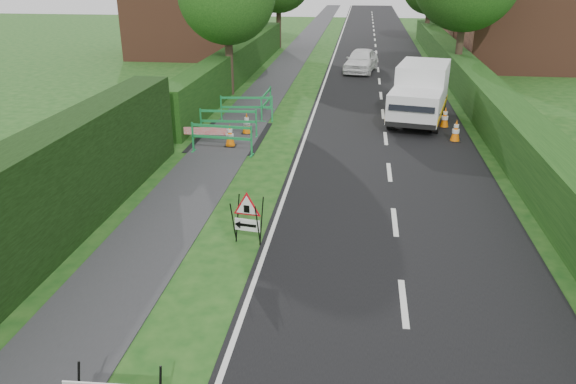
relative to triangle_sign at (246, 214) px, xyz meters
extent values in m
plane|color=#154614|center=(0.82, -2.96, -0.72)|extent=(120.00, 120.00, 0.00)
cube|color=black|center=(3.32, 32.04, -0.72)|extent=(6.00, 90.00, 0.02)
cube|color=#2D2D30|center=(-2.18, 32.04, -0.72)|extent=(2.00, 90.00, 0.02)
cube|color=#14380F|center=(-4.18, 19.04, -0.72)|extent=(1.00, 24.00, 1.80)
cube|color=#14380F|center=(7.32, 13.04, -0.72)|extent=(1.20, 50.00, 1.50)
cube|color=brown|center=(-9.18, 27.04, 2.03)|extent=(7.00, 7.00, 5.50)
cube|color=brown|center=(11.82, 25.04, 2.03)|extent=(7.00, 7.00, 5.50)
cube|color=brown|center=(12.82, 39.04, 2.03)|extent=(7.00, 7.00, 5.50)
cylinder|color=#2D2116|center=(-3.78, 15.04, 0.59)|extent=(0.36, 0.36, 2.62)
cylinder|color=#2D2116|center=(7.22, 19.04, 0.76)|extent=(0.36, 0.36, 2.97)
cylinder|color=#2D2116|center=(-3.78, 31.04, 0.68)|extent=(0.36, 0.36, 2.80)
cylinder|color=#2D2116|center=(7.22, 35.04, 0.50)|extent=(0.36, 0.36, 2.45)
cylinder|color=black|center=(-0.26, -0.08, -0.19)|extent=(0.07, 0.32, 1.04)
cylinder|color=black|center=(-0.22, 0.18, -0.19)|extent=(0.07, 0.32, 1.04)
cylinder|color=black|center=(0.29, -0.16, -0.19)|extent=(0.07, 0.32, 1.04)
cylinder|color=black|center=(0.33, 0.10, -0.19)|extent=(0.07, 0.32, 1.04)
cube|color=white|center=(0.03, -0.01, -0.26)|extent=(0.58, 0.10, 0.28)
cube|color=black|center=(0.03, -0.02, -0.26)|extent=(0.41, 0.07, 0.07)
cone|color=black|center=(-0.19, 0.01, -0.26)|extent=(0.15, 0.19, 0.17)
cube|color=black|center=(0.03, -0.03, 0.14)|extent=(0.13, 0.03, 0.17)
cube|color=silver|center=(4.80, 11.93, 0.54)|extent=(2.38, 3.26, 1.76)
cube|color=silver|center=(4.35, 9.74, 0.20)|extent=(2.17, 2.23, 1.08)
cube|color=black|center=(4.17, 8.84, 0.47)|extent=(1.62, 0.53, 0.50)
cube|color=#ECAE0C|center=(3.72, 11.27, -0.16)|extent=(0.93, 4.43, 0.22)
cube|color=#ECAE0C|center=(5.53, 10.90, -0.16)|extent=(0.93, 4.43, 0.22)
cube|color=black|center=(4.17, 8.85, -0.28)|extent=(1.78, 0.47, 0.18)
cylinder|color=black|center=(3.53, 9.86, -0.36)|extent=(0.36, 0.76, 0.73)
cylinder|color=black|center=(5.15, 9.53, -0.36)|extent=(0.36, 0.76, 0.73)
cylinder|color=black|center=(4.13, 12.74, -0.36)|extent=(0.36, 0.76, 0.73)
cylinder|color=black|center=(5.74, 12.41, -0.36)|extent=(0.36, 0.76, 0.73)
cube|color=black|center=(5.71, 8.53, -0.70)|extent=(0.38, 0.38, 0.04)
cone|color=orange|center=(5.71, 8.53, -0.31)|extent=(0.32, 0.32, 0.75)
cylinder|color=white|center=(5.71, 8.53, -0.35)|extent=(0.25, 0.25, 0.14)
cylinder|color=white|center=(5.71, 8.53, -0.16)|extent=(0.17, 0.17, 0.10)
cube|color=black|center=(5.56, 10.34, -0.70)|extent=(0.38, 0.38, 0.04)
cone|color=orange|center=(5.56, 10.34, -0.31)|extent=(0.32, 0.32, 0.75)
cylinder|color=white|center=(5.56, 10.34, -0.35)|extent=(0.25, 0.25, 0.14)
cylinder|color=white|center=(5.56, 10.34, -0.16)|extent=(0.17, 0.17, 0.10)
cube|color=black|center=(5.60, 13.24, -0.70)|extent=(0.38, 0.38, 0.04)
cone|color=orange|center=(5.60, 13.24, -0.31)|extent=(0.32, 0.32, 0.75)
cylinder|color=white|center=(5.60, 13.24, -0.35)|extent=(0.25, 0.25, 0.14)
cylinder|color=white|center=(5.60, 13.24, -0.16)|extent=(0.17, 0.17, 0.10)
cube|color=black|center=(-1.95, 6.96, -0.70)|extent=(0.38, 0.38, 0.04)
cone|color=orange|center=(-1.95, 6.96, -0.31)|extent=(0.32, 0.32, 0.75)
cylinder|color=white|center=(-1.95, 6.96, -0.35)|extent=(0.25, 0.25, 0.14)
cylinder|color=white|center=(-1.95, 6.96, -0.16)|extent=(0.17, 0.17, 0.10)
cube|color=black|center=(-1.69, 8.55, -0.70)|extent=(0.38, 0.38, 0.04)
cone|color=orange|center=(-1.69, 8.55, -0.31)|extent=(0.32, 0.32, 0.75)
cylinder|color=white|center=(-1.69, 8.55, -0.35)|extent=(0.25, 0.25, 0.14)
cylinder|color=white|center=(-1.69, 8.55, -0.16)|extent=(0.17, 0.17, 0.10)
cube|color=#18863F|center=(-3.03, 6.25, -0.22)|extent=(0.05, 0.05, 1.00)
cube|color=#18863F|center=(-1.04, 6.06, -0.22)|extent=(0.05, 0.05, 1.00)
cube|color=#18863F|center=(-2.03, 6.16, 0.20)|extent=(2.00, 0.24, 0.08)
cube|color=#18863F|center=(-2.03, 6.16, -0.17)|extent=(2.00, 0.24, 0.08)
cube|color=#18863F|center=(-3.03, 6.25, -0.70)|extent=(0.09, 0.35, 0.04)
cube|color=#18863F|center=(-1.04, 6.06, -0.70)|extent=(0.09, 0.35, 0.04)
cube|color=#18863F|center=(-3.27, 8.11, -0.22)|extent=(0.05, 0.05, 1.00)
cube|color=#18863F|center=(-1.28, 8.21, -0.22)|extent=(0.05, 0.05, 1.00)
cube|color=#18863F|center=(-2.27, 8.16, 0.20)|extent=(2.00, 0.15, 0.08)
cube|color=#18863F|center=(-2.27, 8.16, -0.17)|extent=(2.00, 0.15, 0.08)
cube|color=#18863F|center=(-3.27, 8.11, -0.70)|extent=(0.08, 0.35, 0.04)
cube|color=#18863F|center=(-1.28, 8.21, -0.70)|extent=(0.08, 0.35, 0.04)
cube|color=#18863F|center=(-3.05, 10.23, -0.22)|extent=(0.06, 0.06, 1.00)
cube|color=#18863F|center=(-1.06, 10.46, -0.22)|extent=(0.06, 0.06, 1.00)
cube|color=#18863F|center=(-2.05, 10.34, 0.20)|extent=(1.99, 0.28, 0.08)
cube|color=#18863F|center=(-2.05, 10.34, -0.17)|extent=(1.99, 0.28, 0.08)
cube|color=#18863F|center=(-3.05, 10.23, -0.70)|extent=(0.10, 0.35, 0.04)
cube|color=#18863F|center=(-1.06, 10.46, -0.70)|extent=(0.10, 0.35, 0.04)
cube|color=#18863F|center=(-1.44, 10.24, -0.22)|extent=(0.05, 0.05, 1.00)
cube|color=#18863F|center=(-1.41, 12.24, -0.22)|extent=(0.05, 0.05, 1.00)
cube|color=#18863F|center=(-1.42, 11.24, 0.20)|extent=(0.08, 2.00, 0.08)
cube|color=#18863F|center=(-1.42, 11.24, -0.17)|extent=(0.08, 2.00, 0.08)
cube|color=#18863F|center=(-1.44, 10.24, -0.70)|extent=(0.35, 0.07, 0.04)
cube|color=#18863F|center=(-1.41, 12.24, -0.70)|extent=(0.35, 0.07, 0.04)
cube|color=red|center=(-2.86, 7.18, -0.72)|extent=(1.50, 0.14, 0.25)
imported|color=white|center=(2.31, 21.80, -0.07)|extent=(2.16, 4.04, 1.31)
camera|label=1|loc=(2.34, -10.89, 5.05)|focal=35.00mm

